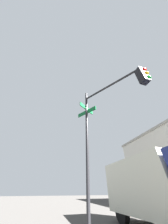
{
  "coord_description": "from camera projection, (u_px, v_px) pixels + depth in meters",
  "views": [
    {
      "loc": [
        -3.13,
        -8.55,
        1.57
      ],
      "look_at": [
        -7.65,
        -7.18,
        5.07
      ],
      "focal_mm": 17.11,
      "sensor_mm": 36.0,
      "label": 1
    }
  ],
  "objects": [
    {
      "name": "traffic_signal_near",
      "position": [
        110.0,
        109.0,
        4.43
      ],
      "size": [
        3.01,
        2.14,
        6.05
      ],
      "color": "black",
      "rests_on": "ground_plane"
    },
    {
      "name": "box_truck_second",
      "position": [
        163.0,
        185.0,
        5.44
      ],
      "size": [
        7.58,
        2.52,
        3.22
      ],
      "color": "navy",
      "rests_on": "ground_plane"
    }
  ]
}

